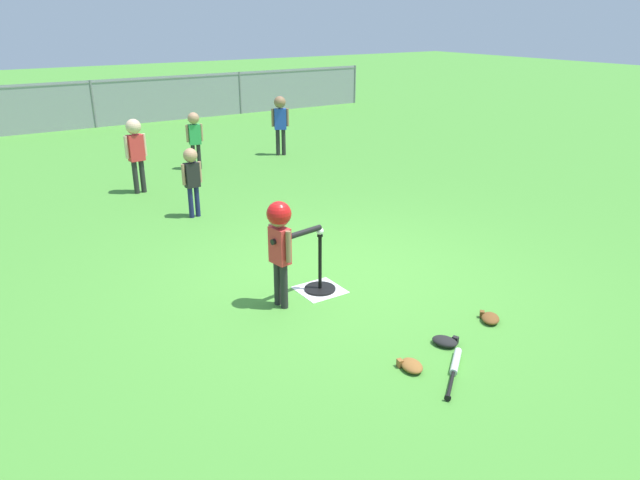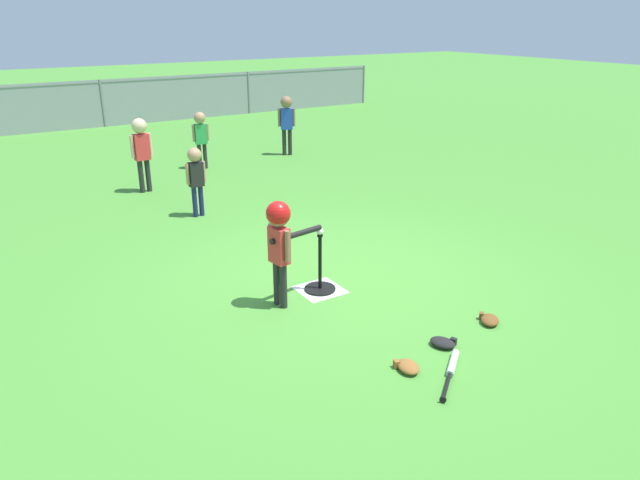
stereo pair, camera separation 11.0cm
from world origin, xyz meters
name	(u,v)px [view 1 (the left image)]	position (x,y,z in m)	size (l,w,h in m)	color
ground_plane	(343,277)	(0.00, 0.00, 0.00)	(60.00, 60.00, 0.00)	#478C33
home_plate	(320,290)	(-0.37, -0.12, 0.00)	(0.44, 0.44, 0.01)	white
batting_tee	(320,282)	(-0.37, -0.12, 0.09)	(0.32, 0.32, 0.61)	black
baseball_on_tee	(320,231)	(-0.37, -0.12, 0.64)	(0.07, 0.07, 0.07)	white
batter_child	(280,233)	(-0.87, -0.21, 0.75)	(0.62, 0.30, 1.06)	#262626
fielder_near_right	(280,118)	(2.35, 5.47, 0.75)	(0.32, 0.23, 1.16)	#262626
fielder_deep_left	(136,146)	(-0.83, 4.37, 0.75)	(0.34, 0.23, 1.16)	#262626
fielder_deep_right	(194,133)	(0.50, 5.31, 0.66)	(0.30, 0.20, 1.03)	#262626
fielder_near_left	(192,173)	(-0.56, 2.78, 0.62)	(0.29, 0.19, 0.97)	#191E4C
spare_bat_silver	(455,366)	(-0.27, -1.92, 0.03)	(0.57, 0.47, 0.06)	silver
glove_by_plate	(445,341)	(-0.06, -1.60, 0.04)	(0.23, 0.26, 0.07)	black
glove_near_bats	(490,318)	(0.57, -1.53, 0.04)	(0.27, 0.27, 0.07)	brown
glove_tossed_aside	(411,366)	(-0.56, -1.72, 0.04)	(0.21, 0.25, 0.07)	brown
outfield_fence	(93,102)	(0.00, 10.66, 0.62)	(16.06, 0.06, 1.15)	slate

